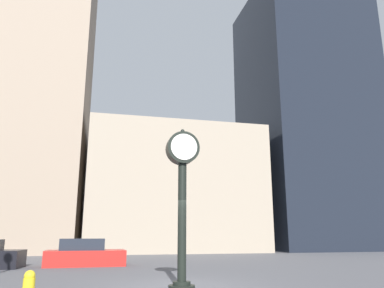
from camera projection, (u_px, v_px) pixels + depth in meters
ground_plane at (177, 286)px, 11.23m from camera, size 200.00×200.00×0.00m
building_tall_tower at (12, 90)px, 34.87m from camera, size 13.74×12.00×29.24m
building_storefront_row at (171, 192)px, 36.14m from camera, size 15.50×12.00×11.06m
building_glass_modern at (305, 117)px, 41.56m from camera, size 11.95×12.00×28.40m
street_clock at (182, 184)px, 11.24m from camera, size 0.99×0.76×4.70m
car_red at (85, 254)px, 18.52m from camera, size 3.88×1.97×1.31m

